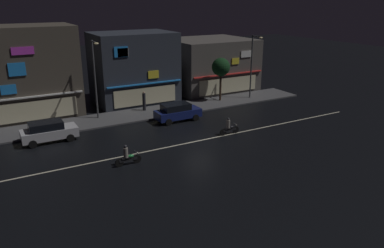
# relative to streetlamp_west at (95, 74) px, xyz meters

# --- Properties ---
(ground_plane) EXTENTS (140.00, 140.00, 0.00)m
(ground_plane) POSITION_rel_streetlamp_west_xyz_m (5.50, -9.54, -4.44)
(ground_plane) COLOR black
(lane_divider_stripe) EXTENTS (33.26, 0.16, 0.01)m
(lane_divider_stripe) POSITION_rel_streetlamp_west_xyz_m (5.50, -9.54, -4.43)
(lane_divider_stripe) COLOR beige
(lane_divider_stripe) RESTS_ON ground
(sidewalk_far) EXTENTS (35.02, 4.13, 0.14)m
(sidewalk_far) POSITION_rel_streetlamp_west_xyz_m (5.50, -0.55, -4.37)
(sidewalk_far) COLOR #4C4C4F
(sidewalk_far) RESTS_ON ground
(storefront_left_block) EXTENTS (8.59, 6.37, 7.59)m
(storefront_left_block) POSITION_rel_streetlamp_west_xyz_m (5.49, 4.62, -0.65)
(storefront_left_block) COLOR #2D333D
(storefront_left_block) RESTS_ON ground
(storefront_center_block) EXTENTS (9.93, 8.91, 6.25)m
(storefront_center_block) POSITION_rel_streetlamp_west_xyz_m (16.00, 5.89, -1.31)
(storefront_center_block) COLOR #56514C
(storefront_center_block) RESTS_ON ground
(storefront_right_block) EXTENTS (8.48, 6.34, 8.64)m
(storefront_right_block) POSITION_rel_streetlamp_west_xyz_m (-5.01, 4.61, -0.12)
(storefront_right_block) COLOR #4C443A
(storefront_right_block) RESTS_ON ground
(streetlamp_west) EXTENTS (0.44, 1.64, 7.31)m
(streetlamp_west) POSITION_rel_streetlamp_west_xyz_m (0.00, 0.00, 0.00)
(streetlamp_west) COLOR #47494C
(streetlamp_west) RESTS_ON sidewalk_far
(streetlamp_mid) EXTENTS (0.44, 1.64, 7.04)m
(streetlamp_mid) POSITION_rel_streetlamp_west_xyz_m (17.43, -1.00, -0.14)
(streetlamp_mid) COLOR #47494C
(streetlamp_mid) RESTS_ON sidewalk_far
(pedestrian_on_sidewalk) EXTENTS (0.34, 0.34, 1.97)m
(pedestrian_on_sidewalk) POSITION_rel_streetlamp_west_xyz_m (4.83, 0.35, -3.37)
(pedestrian_on_sidewalk) COLOR #232328
(pedestrian_on_sidewalk) RESTS_ON sidewalk_far
(street_tree) EXTENTS (2.01, 2.01, 4.74)m
(street_tree) POSITION_rel_streetlamp_west_xyz_m (13.77, -0.14, -0.60)
(street_tree) COLOR #473323
(street_tree) RESTS_ON sidewalk_far
(parked_car_near_kerb) EXTENTS (4.30, 1.98, 1.67)m
(parked_car_near_kerb) POSITION_rel_streetlamp_west_xyz_m (-5.11, -3.68, -3.57)
(parked_car_near_kerb) COLOR silver
(parked_car_near_kerb) RESTS_ON ground
(parked_car_trailing) EXTENTS (4.30, 1.98, 1.67)m
(parked_car_trailing) POSITION_rel_streetlamp_west_xyz_m (6.41, -3.96, -3.57)
(parked_car_trailing) COLOR navy
(parked_car_trailing) RESTS_ON ground
(motorcycle_lead) EXTENTS (1.90, 0.60, 1.52)m
(motorcycle_lead) POSITION_rel_streetlamp_west_xyz_m (8.46, -9.50, -3.81)
(motorcycle_lead) COLOR black
(motorcycle_lead) RESTS_ON ground
(motorcycle_following) EXTENTS (1.90, 0.60, 1.52)m
(motorcycle_following) POSITION_rel_streetlamp_west_xyz_m (-1.18, -11.12, -3.81)
(motorcycle_following) COLOR black
(motorcycle_following) RESTS_ON ground
(traffic_cone) EXTENTS (0.36, 0.36, 0.55)m
(traffic_cone) POSITION_rel_streetlamp_west_xyz_m (5.71, -3.16, -4.16)
(traffic_cone) COLOR orange
(traffic_cone) RESTS_ON ground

